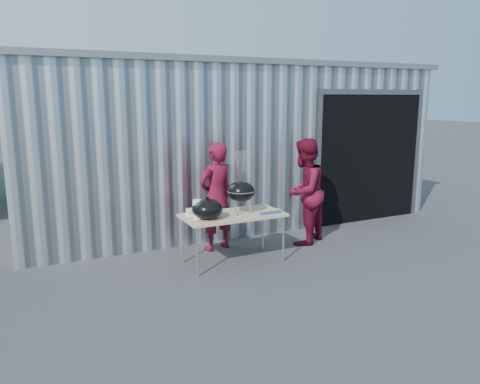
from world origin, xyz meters
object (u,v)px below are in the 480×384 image
folding_table (233,216)px  person_cook (216,197)px  kettle_grill (241,186)px  person_bystander (304,192)px

folding_table → person_cook: (0.03, 0.68, 0.17)m
folding_table → person_cook: person_cook is taller
kettle_grill → person_bystander: person_bystander is taller
person_cook → person_bystander: bearing=151.9°
folding_table → person_bystander: size_ratio=0.84×
folding_table → person_cook: bearing=87.8°
person_bystander → kettle_grill: bearing=-15.0°
person_bystander → folding_table: bearing=-17.3°
folding_table → person_bystander: (1.49, 0.35, 0.18)m
kettle_grill → person_cook: 0.78m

